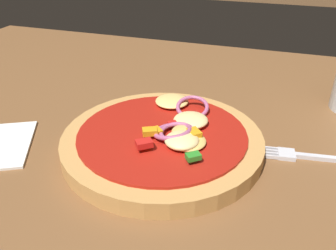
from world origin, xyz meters
name	(u,v)px	position (x,y,z in m)	size (l,w,h in m)	color
dining_table	(164,177)	(0.00, 0.00, 0.01)	(1.11, 0.86, 0.03)	brown
pizza	(164,140)	(-0.01, 0.03, 0.04)	(0.22, 0.22, 0.04)	tan
fork	(320,158)	(0.15, 0.06, 0.03)	(0.17, 0.03, 0.00)	silver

